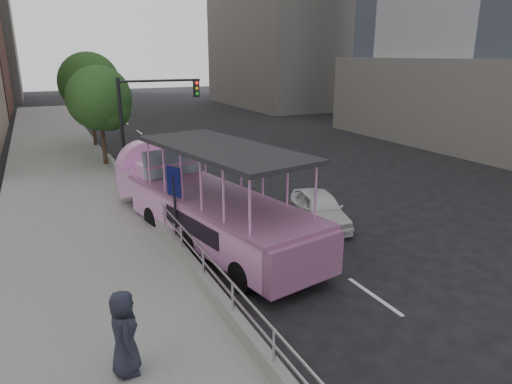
{
  "coord_description": "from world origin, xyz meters",
  "views": [
    {
      "loc": [
        -6.61,
        -10.49,
        6.25
      ],
      "look_at": [
        0.01,
        3.32,
        1.62
      ],
      "focal_mm": 32.0,
      "sensor_mm": 36.0,
      "label": 1
    }
  ],
  "objects_px": {
    "car": "(320,208)",
    "street_tree_far": "(91,85)",
    "parking_sign": "(175,201)",
    "pedestrian_far": "(124,333)",
    "duck_boat": "(201,202)",
    "street_tree_near": "(102,101)",
    "traffic_signal": "(145,112)"
  },
  "relations": [
    {
      "from": "street_tree_far",
      "to": "street_tree_near",
      "type": "bearing_deg",
      "value": -91.91
    },
    {
      "from": "parking_sign",
      "to": "duck_boat",
      "type": "bearing_deg",
      "value": 38.46
    },
    {
      "from": "duck_boat",
      "to": "street_tree_far",
      "type": "distance_m",
      "value": 18.27
    },
    {
      "from": "car",
      "to": "street_tree_far",
      "type": "xyz_separation_m",
      "value": [
        -5.76,
        18.69,
        3.67
      ]
    },
    {
      "from": "parking_sign",
      "to": "street_tree_far",
      "type": "relative_size",
      "value": 0.45
    },
    {
      "from": "parking_sign",
      "to": "street_tree_far",
      "type": "xyz_separation_m",
      "value": [
        -0.1,
        18.93,
        2.49
      ]
    },
    {
      "from": "car",
      "to": "pedestrian_far",
      "type": "xyz_separation_m",
      "value": [
        -8.28,
        -5.87,
        0.53
      ]
    },
    {
      "from": "duck_boat",
      "to": "parking_sign",
      "type": "bearing_deg",
      "value": -141.54
    },
    {
      "from": "pedestrian_far",
      "to": "street_tree_far",
      "type": "height_order",
      "value": "street_tree_far"
    },
    {
      "from": "duck_boat",
      "to": "parking_sign",
      "type": "relative_size",
      "value": 3.72
    },
    {
      "from": "parking_sign",
      "to": "traffic_signal",
      "type": "relative_size",
      "value": 0.56
    },
    {
      "from": "street_tree_far",
      "to": "pedestrian_far",
      "type": "bearing_deg",
      "value": -95.87
    },
    {
      "from": "traffic_signal",
      "to": "street_tree_far",
      "type": "relative_size",
      "value": 0.81
    },
    {
      "from": "street_tree_near",
      "to": "duck_boat",
      "type": "bearing_deg",
      "value": -82.82
    },
    {
      "from": "street_tree_far",
      "to": "duck_boat",
      "type": "bearing_deg",
      "value": -85.84
    },
    {
      "from": "car",
      "to": "street_tree_near",
      "type": "distance_m",
      "value": 14.38
    },
    {
      "from": "car",
      "to": "street_tree_far",
      "type": "height_order",
      "value": "street_tree_far"
    },
    {
      "from": "duck_boat",
      "to": "car",
      "type": "bearing_deg",
      "value": -9.25
    },
    {
      "from": "street_tree_far",
      "to": "car",
      "type": "bearing_deg",
      "value": -72.88
    },
    {
      "from": "car",
      "to": "parking_sign",
      "type": "height_order",
      "value": "parking_sign"
    },
    {
      "from": "duck_boat",
      "to": "car",
      "type": "height_order",
      "value": "duck_boat"
    },
    {
      "from": "street_tree_near",
      "to": "pedestrian_far",
      "type": "bearing_deg",
      "value": -97.14
    },
    {
      "from": "car",
      "to": "street_tree_near",
      "type": "relative_size",
      "value": 0.66
    },
    {
      "from": "pedestrian_far",
      "to": "duck_boat",
      "type": "bearing_deg",
      "value": -26.75
    },
    {
      "from": "duck_boat",
      "to": "street_tree_far",
      "type": "height_order",
      "value": "street_tree_far"
    },
    {
      "from": "parking_sign",
      "to": "traffic_signal",
      "type": "xyz_separation_m",
      "value": [
        1.29,
        9.5,
        1.69
      ]
    },
    {
      "from": "car",
      "to": "street_tree_near",
      "type": "bearing_deg",
      "value": 129.1
    },
    {
      "from": "pedestrian_far",
      "to": "street_tree_near",
      "type": "bearing_deg",
      "value": -3.7
    },
    {
      "from": "traffic_signal",
      "to": "street_tree_near",
      "type": "relative_size",
      "value": 0.91
    },
    {
      "from": "duck_boat",
      "to": "pedestrian_far",
      "type": "xyz_separation_m",
      "value": [
        -3.83,
        -6.59,
        -0.13
      ]
    },
    {
      "from": "duck_boat",
      "to": "street_tree_far",
      "type": "bearing_deg",
      "value": 94.16
    },
    {
      "from": "duck_boat",
      "to": "pedestrian_far",
      "type": "bearing_deg",
      "value": -120.18
    }
  ]
}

